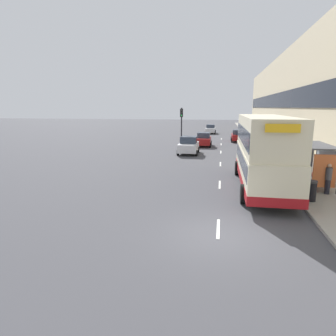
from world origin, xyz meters
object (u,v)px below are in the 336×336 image
Objects in this scene: bus_shelter at (320,158)px; litter_bin at (311,191)px; car_3 at (210,129)px; pedestrian_at_shelter at (310,161)px; car_0 at (238,136)px; double_decker_bus_near at (263,151)px; pedestrian_4 at (328,179)px; car_1 at (189,145)px; traffic_light_far_kerb at (181,122)px; car_2 at (204,139)px; pedestrian_3 at (305,181)px.

litter_bin is (-1.22, -3.16, -1.21)m from bus_shelter.
car_3 reaches higher than litter_bin.
litter_bin is at bearing -104.44° from pedestrian_at_shelter.
double_decker_bus_near is at bearing -89.66° from car_0.
pedestrian_at_shelter reaches higher than car_3.
litter_bin is (-1.25, -1.47, -0.33)m from pedestrian_4.
double_decker_bus_near is 2.68× the size of car_1.
pedestrian_4 is 19.14m from traffic_light_far_kerb.
car_3 is 41.77m from litter_bin.
double_decker_bus_near is 9.90× the size of litter_bin.
car_0 is 7.41m from car_2.
pedestrian_at_shelter is 5.19m from pedestrian_4.
double_decker_bus_near reaches higher than car_3.
litter_bin is (2.08, -2.59, -1.61)m from double_decker_bus_near.
car_1 is at bearing -63.57° from traffic_light_far_kerb.
bus_shelter is at bearing -97.97° from pedestrian_at_shelter.
bus_shelter is at bearing -82.08° from car_0.
car_3 is (1.30, 25.84, -0.07)m from car_1.
pedestrian_4 is at bearing 25.78° from pedestrian_3.
car_1 is at bearing 118.12° from pedestrian_3.
bus_shelter is 2.50× the size of pedestrian_4.
car_2 reaches higher than litter_bin.
car_1 reaches higher than litter_bin.
litter_bin is (-1.71, -6.64, -0.41)m from pedestrian_at_shelter.
car_1 is 3.31m from traffic_light_far_kerb.
car_0 reaches higher than car_3.
car_1 is at bearing 117.15° from litter_bin.
car_1 is at bearing 126.69° from bus_shelter.
car_0 is 2.39× the size of pedestrian_4.
car_0 is at bearing 108.22° from car_3.
pedestrian_4 is at bearing -95.09° from pedestrian_at_shelter.
traffic_light_far_kerb is at bearing 125.32° from bus_shelter.
double_decker_bus_near reaches higher than pedestrian_at_shelter.
pedestrian_at_shelter is 15.38m from traffic_light_far_kerb.
car_1 is (-5.82, 12.82, -1.39)m from double_decker_bus_near.
car_2 is 0.87× the size of car_3.
car_0 is at bearing 90.34° from double_decker_bus_near.
traffic_light_far_kerb is at bearing 64.00° from car_2.
pedestrian_at_shelter is (8.44, -15.44, 0.24)m from car_2.
pedestrian_3 is (7.80, -14.59, 0.07)m from car_1.
car_3 is at bearing 84.34° from traffic_light_far_kerb.
pedestrian_at_shelter reaches higher than pedestrian_4.
litter_bin is at bearing -82.86° from pedestrian_3.
pedestrian_4 is (7.98, -20.60, 0.16)m from car_2.
car_0 is (-3.45, 24.79, -1.03)m from bus_shelter.
pedestrian_at_shelter is at bearing 46.95° from double_decker_bus_near.
car_0 is 0.84× the size of traffic_light_far_kerb.
bus_shelter reaches higher than pedestrian_3.
pedestrian_at_shelter is 0.39× the size of traffic_light_far_kerb.
pedestrian_4 is (3.32, -1.12, -1.29)m from double_decker_bus_near.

